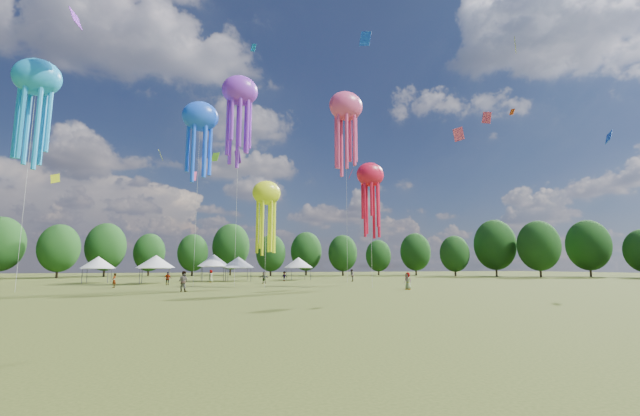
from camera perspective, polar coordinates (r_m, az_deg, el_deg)
name	(u,v)px	position (r m, az deg, el deg)	size (l,w,h in m)	color
ground	(478,356)	(12.09, 21.28, -18.80)	(300.00, 300.00, 0.00)	#384416
spectator_near	(183,281)	(40.37, -18.60, -9.71)	(0.92, 0.72, 1.89)	gray
spectators_far	(277,277)	(57.04, -5.98, -9.61)	(32.73, 27.75, 1.87)	gray
festival_tents	(209,262)	(65.53, -15.31, -7.28)	(35.06, 12.58, 4.22)	#47474C
show_kites	(259,128)	(53.31, -8.54, 10.97)	(42.18, 17.62, 29.26)	#1C59FF
small_kites	(275,70)	(57.64, -6.26, 18.62)	(79.76, 59.45, 46.11)	#1C59FF
treeline	(204,241)	(71.90, -15.95, -4.49)	(201.57, 95.24, 13.43)	#38281C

